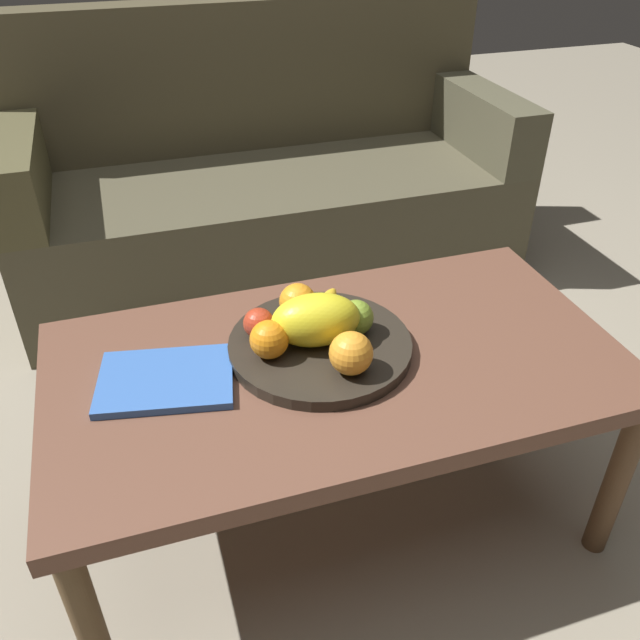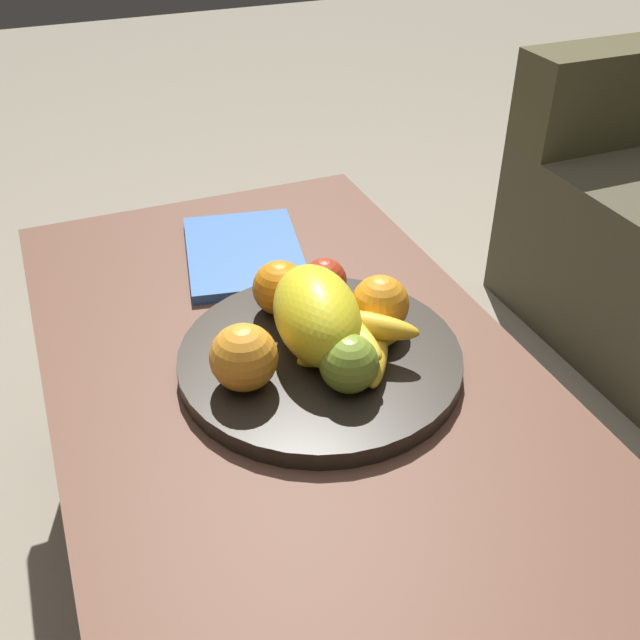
{
  "view_description": "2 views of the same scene",
  "coord_description": "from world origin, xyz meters",
  "px_view_note": "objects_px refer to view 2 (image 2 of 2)",
  "views": [
    {
      "loc": [
        -0.35,
        -0.97,
        1.26
      ],
      "look_at": [
        -0.03,
        0.03,
        0.53
      ],
      "focal_mm": 37.0,
      "sensor_mm": 36.0,
      "label": 1
    },
    {
      "loc": [
        0.67,
        -0.25,
        1.07
      ],
      "look_at": [
        -0.03,
        0.03,
        0.53
      ],
      "focal_mm": 41.54,
      "sensor_mm": 36.0,
      "label": 2
    }
  ],
  "objects_px": {
    "coffee_table": "(303,414)",
    "orange_right": "(245,359)",
    "melon_large_front": "(317,315)",
    "fruit_bowl": "(320,359)",
    "orange_front": "(380,304)",
    "apple_left": "(325,280)",
    "orange_left": "(280,288)",
    "magazine": "(244,253)",
    "apple_front": "(349,363)",
    "banana_bunch": "(356,338)"
  },
  "relations": [
    {
      "from": "orange_right",
      "to": "apple_front",
      "type": "xyz_separation_m",
      "value": [
        0.05,
        0.11,
        -0.01
      ]
    },
    {
      "from": "banana_bunch",
      "to": "magazine",
      "type": "height_order",
      "value": "banana_bunch"
    },
    {
      "from": "orange_front",
      "to": "orange_left",
      "type": "bearing_deg",
      "value": -129.01
    },
    {
      "from": "orange_front",
      "to": "banana_bunch",
      "type": "bearing_deg",
      "value": -51.27
    },
    {
      "from": "orange_right",
      "to": "coffee_table",
      "type": "bearing_deg",
      "value": 93.37
    },
    {
      "from": "orange_front",
      "to": "apple_left",
      "type": "relative_size",
      "value": 1.24
    },
    {
      "from": "apple_front",
      "to": "orange_left",
      "type": "bearing_deg",
      "value": -173.31
    },
    {
      "from": "coffee_table",
      "to": "banana_bunch",
      "type": "relative_size",
      "value": 6.59
    },
    {
      "from": "coffee_table",
      "to": "orange_front",
      "type": "height_order",
      "value": "orange_front"
    },
    {
      "from": "apple_left",
      "to": "apple_front",
      "type": "bearing_deg",
      "value": -13.81
    },
    {
      "from": "apple_left",
      "to": "banana_bunch",
      "type": "relative_size",
      "value": 0.36
    },
    {
      "from": "coffee_table",
      "to": "apple_left",
      "type": "xyz_separation_m",
      "value": [
        -0.14,
        0.09,
        0.11
      ]
    },
    {
      "from": "coffee_table",
      "to": "orange_right",
      "type": "relative_size",
      "value": 13.75
    },
    {
      "from": "apple_front",
      "to": "apple_left",
      "type": "bearing_deg",
      "value": 166.19
    },
    {
      "from": "melon_large_front",
      "to": "apple_front",
      "type": "bearing_deg",
      "value": 4.52
    },
    {
      "from": "orange_front",
      "to": "banana_bunch",
      "type": "xyz_separation_m",
      "value": [
        0.04,
        -0.05,
        -0.01
      ]
    },
    {
      "from": "orange_front",
      "to": "apple_front",
      "type": "distance_m",
      "value": 0.13
    },
    {
      "from": "orange_left",
      "to": "apple_front",
      "type": "bearing_deg",
      "value": 6.69
    },
    {
      "from": "melon_large_front",
      "to": "orange_right",
      "type": "height_order",
      "value": "melon_large_front"
    },
    {
      "from": "melon_large_front",
      "to": "fruit_bowl",
      "type": "bearing_deg",
      "value": 6.12
    },
    {
      "from": "coffee_table",
      "to": "banana_bunch",
      "type": "distance_m",
      "value": 0.13
    },
    {
      "from": "melon_large_front",
      "to": "apple_left",
      "type": "height_order",
      "value": "melon_large_front"
    },
    {
      "from": "orange_left",
      "to": "apple_front",
      "type": "distance_m",
      "value": 0.18
    },
    {
      "from": "melon_large_front",
      "to": "apple_front",
      "type": "xyz_separation_m",
      "value": [
        0.09,
        0.01,
        -0.02
      ]
    },
    {
      "from": "orange_left",
      "to": "coffee_table",
      "type": "bearing_deg",
      "value": -8.22
    },
    {
      "from": "orange_front",
      "to": "orange_right",
      "type": "height_order",
      "value": "orange_right"
    },
    {
      "from": "coffee_table",
      "to": "orange_right",
      "type": "xyz_separation_m",
      "value": [
        0.0,
        -0.07,
        0.12
      ]
    },
    {
      "from": "orange_front",
      "to": "apple_front",
      "type": "bearing_deg",
      "value": -42.31
    },
    {
      "from": "orange_left",
      "to": "banana_bunch",
      "type": "bearing_deg",
      "value": 22.83
    },
    {
      "from": "orange_front",
      "to": "orange_right",
      "type": "bearing_deg",
      "value": -76.48
    },
    {
      "from": "fruit_bowl",
      "to": "magazine",
      "type": "xyz_separation_m",
      "value": [
        -0.31,
        -0.01,
        -0.0
      ]
    },
    {
      "from": "coffee_table",
      "to": "apple_left",
      "type": "height_order",
      "value": "apple_left"
    },
    {
      "from": "fruit_bowl",
      "to": "banana_bunch",
      "type": "distance_m",
      "value": 0.06
    },
    {
      "from": "orange_left",
      "to": "apple_front",
      "type": "relative_size",
      "value": 1.05
    },
    {
      "from": "fruit_bowl",
      "to": "melon_large_front",
      "type": "distance_m",
      "value": 0.07
    },
    {
      "from": "melon_large_front",
      "to": "orange_right",
      "type": "relative_size",
      "value": 2.13
    },
    {
      "from": "orange_front",
      "to": "magazine",
      "type": "xyz_separation_m",
      "value": [
        -0.29,
        -0.1,
        -0.06
      ]
    },
    {
      "from": "coffee_table",
      "to": "orange_front",
      "type": "xyz_separation_m",
      "value": [
        -0.04,
        0.13,
        0.11
      ]
    },
    {
      "from": "coffee_table",
      "to": "orange_left",
      "type": "distance_m",
      "value": 0.17
    },
    {
      "from": "apple_front",
      "to": "magazine",
      "type": "relative_size",
      "value": 0.29
    },
    {
      "from": "fruit_bowl",
      "to": "apple_left",
      "type": "bearing_deg",
      "value": 154.87
    },
    {
      "from": "orange_front",
      "to": "orange_left",
      "type": "distance_m",
      "value": 0.14
    },
    {
      "from": "apple_front",
      "to": "banana_bunch",
      "type": "height_order",
      "value": "apple_front"
    },
    {
      "from": "melon_large_front",
      "to": "orange_front",
      "type": "bearing_deg",
      "value": 95.92
    },
    {
      "from": "coffee_table",
      "to": "orange_right",
      "type": "bearing_deg",
      "value": -86.63
    },
    {
      "from": "fruit_bowl",
      "to": "apple_left",
      "type": "relative_size",
      "value": 5.87
    },
    {
      "from": "melon_large_front",
      "to": "magazine",
      "type": "distance_m",
      "value": 0.31
    },
    {
      "from": "orange_left",
      "to": "orange_right",
      "type": "relative_size",
      "value": 0.91
    },
    {
      "from": "apple_front",
      "to": "orange_right",
      "type": "bearing_deg",
      "value": -112.6
    },
    {
      "from": "melon_large_front",
      "to": "coffee_table",
      "type": "bearing_deg",
      "value": -44.63
    }
  ]
}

